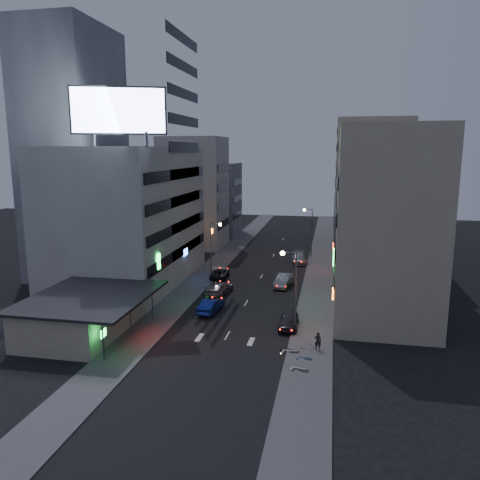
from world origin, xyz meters
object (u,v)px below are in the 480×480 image
(parked_car_left, at_px, (220,273))
(scooter_black_b, at_px, (301,346))
(road_car_blue, at_px, (211,306))
(scooter_blue, at_px, (313,352))
(road_car_silver, at_px, (219,288))
(scooter_silver_b, at_px, (298,345))
(parked_car_right_far, at_px, (299,258))
(scooter_black_a, at_px, (310,364))
(person, at_px, (318,341))
(scooter_silver_a, at_px, (307,362))
(parked_car_right_near, at_px, (289,320))
(parked_car_right_mid, at_px, (283,281))

(parked_car_left, bearing_deg, scooter_black_b, 115.91)
(road_car_blue, xyz_separation_m, scooter_blue, (11.53, -9.83, -0.10))
(road_car_silver, height_order, scooter_black_b, road_car_silver)
(scooter_blue, height_order, scooter_black_b, scooter_blue)
(road_car_silver, relative_size, scooter_silver_b, 2.71)
(parked_car_right_far, distance_m, scooter_black_a, 37.56)
(road_car_silver, relative_size, scooter_black_b, 3.01)
(road_car_blue, distance_m, road_car_silver, 6.79)
(parked_car_right_far, xyz_separation_m, scooter_blue, (3.66, -35.05, -0.12))
(person, bearing_deg, road_car_blue, -29.02)
(road_car_silver, bearing_deg, scooter_silver_a, 129.59)
(parked_car_right_near, xyz_separation_m, scooter_silver_b, (1.38, -5.67, -0.06))
(scooter_black_a, height_order, scooter_blue, scooter_black_a)
(parked_car_left, bearing_deg, scooter_black_a, 114.21)
(scooter_black_a, relative_size, scooter_blue, 1.02)
(parked_car_right_mid, height_order, parked_car_left, parked_car_right_mid)
(road_car_silver, xyz_separation_m, scooter_silver_b, (10.88, -15.36, -0.06))
(road_car_blue, relative_size, scooter_silver_b, 2.36)
(road_car_blue, relative_size, scooter_blue, 2.57)
(scooter_silver_b, bearing_deg, parked_car_right_far, 7.26)
(road_car_silver, distance_m, scooter_silver_b, 18.82)
(parked_car_left, height_order, person, person)
(scooter_blue, bearing_deg, road_car_silver, 45.49)
(parked_car_right_far, height_order, scooter_black_a, parked_car_right_far)
(parked_car_right_mid, distance_m, parked_car_right_far, 13.77)
(parked_car_left, xyz_separation_m, road_car_blue, (2.39, -14.01, 0.11))
(parked_car_right_near, bearing_deg, parked_car_left, 122.96)
(person, height_order, scooter_black_a, person)
(parked_car_right_near, relative_size, scooter_black_b, 2.56)
(parked_car_right_far, relative_size, scooter_blue, 3.01)
(parked_car_right_near, bearing_deg, scooter_silver_b, -76.88)
(road_car_silver, relative_size, scooter_blue, 2.96)
(scooter_silver_a, bearing_deg, road_car_blue, 54.67)
(person, bearing_deg, scooter_silver_a, 83.99)
(scooter_blue, xyz_separation_m, scooter_silver_b, (-1.35, 1.22, 0.05))
(parked_car_right_near, xyz_separation_m, road_car_blue, (-8.81, 2.93, -0.01))
(parked_car_right_far, height_order, scooter_silver_a, parked_car_right_far)
(parked_car_right_mid, xyz_separation_m, person, (5.11, -19.45, 0.13))
(road_car_blue, height_order, person, person)
(scooter_black_a, bearing_deg, scooter_black_b, 29.14)
(parked_car_right_far, xyz_separation_m, scooter_black_a, (3.50, -37.39, -0.11))
(scooter_black_a, xyz_separation_m, scooter_silver_b, (-1.19, 3.56, 0.04))
(parked_car_left, bearing_deg, scooter_silver_a, 113.98)
(parked_car_right_near, relative_size, scooter_blue, 2.52)
(parked_car_right_mid, xyz_separation_m, scooter_blue, (4.76, -21.33, -0.12))
(scooter_black_a, xyz_separation_m, scooter_black_b, (-0.97, 3.49, -0.02))
(parked_car_right_far, bearing_deg, scooter_silver_a, -91.36)
(person, distance_m, scooter_blue, 1.93)
(road_car_silver, xyz_separation_m, scooter_blue, (12.23, -16.58, -0.11))
(scooter_silver_b, bearing_deg, parked_car_right_mid, 12.98)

